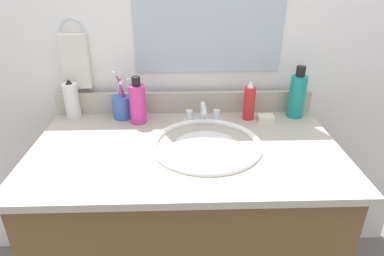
# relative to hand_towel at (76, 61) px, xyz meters

# --- Properties ---
(vanity_cabinet) EXTENTS (1.04, 0.57, 0.78)m
(vanity_cabinet) POSITION_rel_hand_towel_xyz_m (0.44, -0.32, -0.63)
(vanity_cabinet) COLOR brown
(vanity_cabinet) RESTS_ON ground_plane
(countertop) EXTENTS (1.08, 0.62, 0.02)m
(countertop) POSITION_rel_hand_towel_xyz_m (0.44, -0.32, -0.23)
(countertop) COLOR #B2A899
(countertop) RESTS_ON vanity_cabinet
(backsplash) EXTENTS (1.08, 0.02, 0.09)m
(backsplash) POSITION_rel_hand_towel_xyz_m (0.44, -0.02, -0.17)
(backsplash) COLOR #B2A899
(backsplash) RESTS_ON countertop
(back_wall) EXTENTS (2.18, 0.04, 1.30)m
(back_wall) POSITION_rel_hand_towel_xyz_m (0.44, 0.04, -0.38)
(back_wall) COLOR white
(back_wall) RESTS_ON ground_plane
(mirror_panel) EXTENTS (0.60, 0.01, 0.56)m
(mirror_panel) POSITION_rel_hand_towel_xyz_m (0.54, 0.02, 0.23)
(mirror_panel) COLOR #B2BCC6
(towel_ring) EXTENTS (0.10, 0.01, 0.10)m
(towel_ring) POSITION_rel_hand_towel_xyz_m (0.00, 0.02, 0.12)
(towel_ring) COLOR silver
(hand_towel) EXTENTS (0.11, 0.04, 0.22)m
(hand_towel) POSITION_rel_hand_towel_xyz_m (0.00, 0.00, 0.00)
(hand_towel) COLOR silver
(sink_basin) EXTENTS (0.39, 0.39, 0.11)m
(sink_basin) POSITION_rel_hand_towel_xyz_m (0.51, -0.32, -0.25)
(sink_basin) COLOR white
(sink_basin) RESTS_ON countertop
(faucet) EXTENTS (0.16, 0.10, 0.08)m
(faucet) POSITION_rel_hand_towel_xyz_m (0.51, -0.12, -0.19)
(faucet) COLOR silver
(faucet) RESTS_ON countertop
(bottle_mouthwash_teal) EXTENTS (0.07, 0.07, 0.21)m
(bottle_mouthwash_teal) POSITION_rel_hand_towel_xyz_m (0.90, -0.08, -0.13)
(bottle_mouthwash_teal) COLOR teal
(bottle_mouthwash_teal) RESTS_ON countertop
(bottle_lotion_white) EXTENTS (0.06, 0.06, 0.16)m
(bottle_lotion_white) POSITION_rel_hand_towel_xyz_m (-0.02, -0.06, -0.15)
(bottle_lotion_white) COLOR white
(bottle_lotion_white) RESTS_ON countertop
(bottle_spray_red) EXTENTS (0.05, 0.05, 0.16)m
(bottle_spray_red) POSITION_rel_hand_towel_xyz_m (0.70, -0.10, -0.15)
(bottle_spray_red) COLOR red
(bottle_spray_red) RESTS_ON countertop
(bottle_soap_pink) EXTENTS (0.06, 0.06, 0.19)m
(bottle_soap_pink) POSITION_rel_hand_towel_xyz_m (0.25, -0.12, -0.14)
(bottle_soap_pink) COLOR #D8338C
(bottle_soap_pink) RESTS_ON countertop
(cup_blue_plastic) EXTENTS (0.08, 0.08, 0.20)m
(cup_blue_plastic) POSITION_rel_hand_towel_xyz_m (0.18, -0.07, -0.17)
(cup_blue_plastic) COLOR #3F66B7
(cup_blue_plastic) RESTS_ON countertop
(soap_bar) EXTENTS (0.06, 0.04, 0.02)m
(soap_bar) POSITION_rel_hand_towel_xyz_m (0.77, -0.12, -0.21)
(soap_bar) COLOR white
(soap_bar) RESTS_ON countertop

